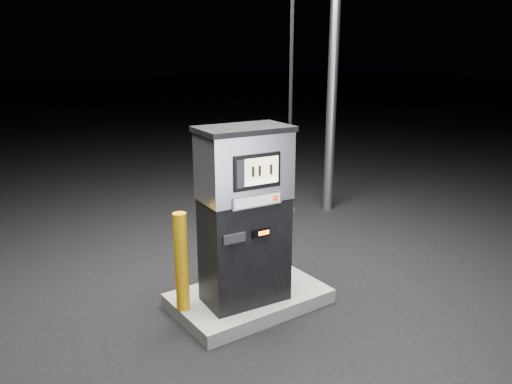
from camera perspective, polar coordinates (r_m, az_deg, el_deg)
ground at (r=5.54m, az=-0.79°, el=-12.72°), size 80.00×80.00×0.00m
pump_island at (r=5.51m, az=-0.80°, el=-12.04°), size 1.60×1.00×0.15m
fuel_dispenser at (r=4.97m, az=-1.28°, el=-2.59°), size 1.02×0.62×3.76m
bollard_left at (r=4.99m, az=-8.52°, el=-7.93°), size 0.17×0.17×1.01m
bollard_right at (r=5.71m, az=2.97°, el=-5.86°), size 0.14×0.14×0.78m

